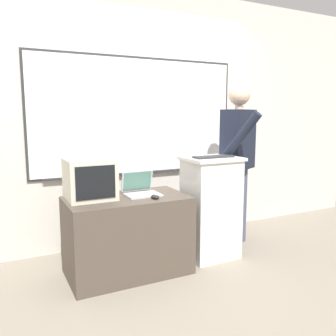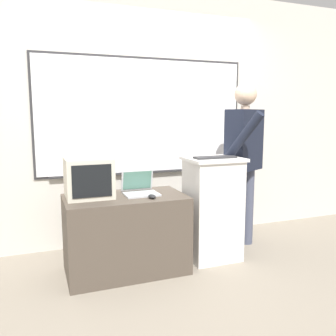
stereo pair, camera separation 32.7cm
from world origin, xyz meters
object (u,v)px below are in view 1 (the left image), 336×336
object	(u,v)px
side_desk	(128,235)
laptop	(140,188)
computer_mouse_by_laptop	(155,197)
crt_monitor	(90,179)
person_presenter	(238,153)
lectern_podium	(211,207)
wireless_keyboard	(214,157)

from	to	relation	value
side_desk	laptop	size ratio (longest dim) A/B	3.49
computer_mouse_by_laptop	crt_monitor	world-z (taller)	crt_monitor
person_presenter	laptop	bearing A→B (deg)	157.70
side_desk	person_presenter	size ratio (longest dim) A/B	0.61
lectern_podium	person_presenter	size ratio (longest dim) A/B	0.58
person_presenter	wireless_keyboard	distance (m)	0.51
computer_mouse_by_laptop	side_desk	bearing A→B (deg)	140.11
side_desk	crt_monitor	world-z (taller)	crt_monitor
side_desk	wireless_keyboard	world-z (taller)	wireless_keyboard
laptop	wireless_keyboard	world-z (taller)	wireless_keyboard
wireless_keyboard	laptop	bearing A→B (deg)	169.63
crt_monitor	wireless_keyboard	bearing A→B (deg)	-7.71
wireless_keyboard	computer_mouse_by_laptop	bearing A→B (deg)	-171.72
side_desk	wireless_keyboard	distance (m)	1.08
laptop	computer_mouse_by_laptop	size ratio (longest dim) A/B	3.02
lectern_podium	wireless_keyboard	xyz separation A→B (m)	(-0.01, -0.05, 0.51)
side_desk	crt_monitor	distance (m)	0.60
side_desk	laptop	bearing A→B (deg)	21.76
lectern_podium	computer_mouse_by_laptop	world-z (taller)	lectern_podium
crt_monitor	lectern_podium	bearing A→B (deg)	-4.94
wireless_keyboard	crt_monitor	distance (m)	1.17
lectern_podium	computer_mouse_by_laptop	bearing A→B (deg)	-167.31
side_desk	crt_monitor	size ratio (longest dim) A/B	2.67
lectern_podium	person_presenter	world-z (taller)	person_presenter
side_desk	person_presenter	distance (m)	1.47
wireless_keyboard	computer_mouse_by_laptop	size ratio (longest dim) A/B	3.98
side_desk	wireless_keyboard	size ratio (longest dim) A/B	2.65
wireless_keyboard	crt_monitor	xyz separation A→B (m)	(-1.15, 0.16, -0.14)
side_desk	laptop	xyz separation A→B (m)	(0.15, 0.06, 0.40)
side_desk	crt_monitor	bearing A→B (deg)	163.90
crt_monitor	person_presenter	bearing A→B (deg)	2.44
person_presenter	computer_mouse_by_laptop	world-z (taller)	person_presenter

